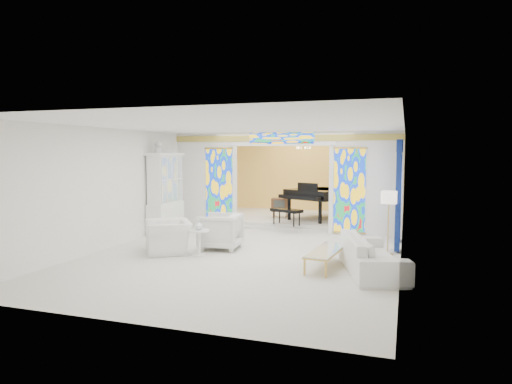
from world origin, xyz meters
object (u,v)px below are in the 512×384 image
(armchair_left, at_px, (168,237))
(grand_piano, at_px, (324,194))
(tv_console, at_px, (280,205))
(coffee_table, at_px, (326,251))
(china_cabinet, at_px, (165,194))
(armchair_right, at_px, (220,231))
(sofa, at_px, (372,254))

(armchair_left, height_order, grand_piano, grand_piano)
(tv_console, bearing_deg, coffee_table, -72.62)
(china_cabinet, height_order, armchair_right, china_cabinet)
(china_cabinet, xyz_separation_m, sofa, (6.17, -2.68, -0.81))
(tv_console, bearing_deg, grand_piano, -6.26)
(coffee_table, bearing_deg, tv_console, 114.16)
(sofa, distance_m, grand_piano, 6.06)
(sofa, xyz_separation_m, coffee_table, (-0.93, 0.07, -0.02))
(china_cabinet, distance_m, tv_console, 4.09)
(armchair_right, bearing_deg, coffee_table, 64.97)
(china_cabinet, distance_m, coffee_table, 5.91)
(armchair_left, distance_m, sofa, 4.78)
(armchair_right, relative_size, grand_piano, 0.31)
(china_cabinet, bearing_deg, tv_console, 47.85)
(armchair_left, relative_size, armchair_right, 1.20)
(coffee_table, bearing_deg, armchair_left, 176.08)
(armchair_left, distance_m, tv_console, 5.52)
(coffee_table, bearing_deg, grand_piano, 100.23)
(armchair_left, xyz_separation_m, coffee_table, (3.84, -0.26, -0.04))
(sofa, bearing_deg, armchair_right, 57.41)
(coffee_table, relative_size, tv_console, 2.62)
(china_cabinet, relative_size, coffee_table, 1.58)
(armchair_right, height_order, sofa, armchair_right)
(sofa, bearing_deg, china_cabinet, 50.00)
(armchair_left, xyz_separation_m, tv_console, (1.32, 5.35, 0.23))
(armchair_left, xyz_separation_m, armchair_right, (1.04, 0.74, 0.06))
(china_cabinet, height_order, grand_piano, china_cabinet)
(armchair_right, xyz_separation_m, sofa, (3.73, -1.08, -0.08))
(china_cabinet, relative_size, sofa, 1.10)
(sofa, bearing_deg, tv_console, 14.75)
(armchair_left, distance_m, grand_piano, 6.10)
(armchair_right, xyz_separation_m, grand_piano, (1.78, 4.62, 0.57))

